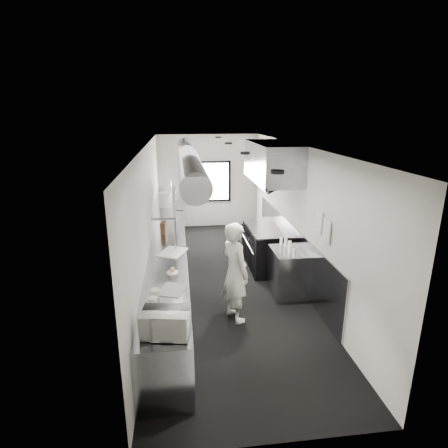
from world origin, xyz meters
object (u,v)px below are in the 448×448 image
object	(u,v)px
deli_tub_b	(155,293)
squeeze_bottle_a	(294,253)
deli_tub_a	(153,301)
line_cook	(235,272)
range	(266,246)
far_work_table	(171,220)
squeeze_bottle_d	(286,243)
plate_stack_c	(165,189)
squeeze_bottle_c	(290,246)
knife_block	(164,228)
squeeze_bottle_b	(290,249)
plate_stack_b	(166,194)
small_plate	(172,272)
prep_counter	(169,274)
plate_stack_a	(165,200)
exhaust_hood	(272,162)
microwave	(165,323)
pass_shelf	(166,201)
bottle_station	(289,272)
plate_stack_d	(167,187)
cutting_board	(172,252)
squeeze_bottle_e	(281,241)

from	to	relation	value
deli_tub_b	squeeze_bottle_a	world-z (taller)	squeeze_bottle_a
deli_tub_b	deli_tub_a	bearing A→B (deg)	-94.62
line_cook	range	bearing A→B (deg)	-49.55
far_work_table	squeeze_bottle_d	world-z (taller)	squeeze_bottle_d
plate_stack_c	squeeze_bottle_c	world-z (taller)	plate_stack_c
knife_block	squeeze_bottle_b	xyz separation A→B (m)	(2.35, -1.49, -0.04)
squeeze_bottle_c	plate_stack_b	bearing A→B (deg)	147.61
range	deli_tub_a	world-z (taller)	deli_tub_a
deli_tub_b	small_plate	bearing A→B (deg)	72.79
knife_block	squeeze_bottle_d	size ratio (longest dim) A/B	1.37
small_plate	knife_block	size ratio (longest dim) A/B	0.74
range	small_plate	size ratio (longest dim) A/B	8.48
prep_counter	range	xyz separation A→B (m)	(2.19, 1.20, 0.02)
knife_block	range	bearing A→B (deg)	9.65
plate_stack_b	squeeze_bottle_d	size ratio (longest dim) A/B	1.82
plate_stack_a	exhaust_hood	bearing A→B (deg)	8.87
squeeze_bottle_b	prep_counter	bearing A→B (deg)	171.24
far_work_table	microwave	xyz separation A→B (m)	(0.04, -6.37, 0.60)
deli_tub_b	pass_shelf	bearing A→B (deg)	88.24
plate_stack_c	bottle_station	bearing A→B (deg)	-39.73
range	squeeze_bottle_d	size ratio (longest dim) A/B	8.62
exhaust_hood	deli_tub_a	bearing A→B (deg)	-127.68
pass_shelf	plate_stack_d	size ratio (longest dim) A/B	8.92
exhaust_hood	squeeze_bottle_b	world-z (taller)	exhaust_hood
pass_shelf	bottle_station	size ratio (longest dim) A/B	3.33
range	plate_stack_c	size ratio (longest dim) A/B	4.37
range	cutting_board	world-z (taller)	range
pass_shelf	plate_stack_d	xyz separation A→B (m)	(0.02, 0.58, 0.20)
pass_shelf	far_work_table	world-z (taller)	pass_shelf
line_cook	plate_stack_d	bearing A→B (deg)	-2.46
cutting_board	knife_block	size ratio (longest dim) A/B	2.15
bottle_station	plate_stack_d	bearing A→B (deg)	135.59
deli_tub_b	squeeze_bottle_d	world-z (taller)	squeeze_bottle_d
exhaust_hood	far_work_table	distance (m)	3.88
squeeze_bottle_a	plate_stack_d	bearing A→B (deg)	131.18
far_work_table	squeeze_bottle_a	bearing A→B (deg)	-61.87
bottle_station	plate_stack_a	world-z (taller)	plate_stack_a
line_cook	plate_stack_a	xyz separation A→B (m)	(-1.17, 1.79, 0.85)
range	bottle_station	size ratio (longest dim) A/B	1.78
squeeze_bottle_e	prep_counter	bearing A→B (deg)	-177.24
plate_stack_c	exhaust_hood	bearing A→B (deg)	-13.57
far_work_table	plate_stack_b	world-z (taller)	plate_stack_b
knife_block	squeeze_bottle_c	size ratio (longest dim) A/B	1.29
pass_shelf	plate_stack_a	size ratio (longest dim) A/B	10.35
small_plate	squeeze_bottle_e	distance (m)	2.36
far_work_table	squeeze_bottle_c	xyz separation A→B (m)	(2.28, -3.92, 0.55)
cutting_board	pass_shelf	bearing A→B (deg)	94.86
prep_counter	microwave	distance (m)	2.74
bottle_station	deli_tub_a	bearing A→B (deg)	-145.12
exhaust_hood	bottle_station	size ratio (longest dim) A/B	2.44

